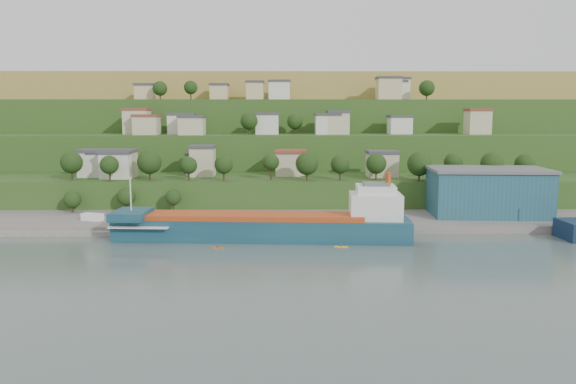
{
  "coord_description": "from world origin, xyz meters",
  "views": [
    {
      "loc": [
        -5.12,
        -119.19,
        28.97
      ],
      "look_at": [
        -3.73,
        15.0,
        10.55
      ],
      "focal_mm": 35.0,
      "sensor_mm": 36.0,
      "label": 1
    }
  ],
  "objects_px": {
    "cargo_ship_near": "(272,227)",
    "warehouse": "(488,191)",
    "kayak_orange": "(218,247)",
    "caravan": "(93,218)"
  },
  "relations": [
    {
      "from": "kayak_orange",
      "to": "caravan",
      "type": "bearing_deg",
      "value": 170.44
    },
    {
      "from": "warehouse",
      "to": "cargo_ship_near",
      "type": "bearing_deg",
      "value": -156.47
    },
    {
      "from": "warehouse",
      "to": "caravan",
      "type": "xyz_separation_m",
      "value": [
        -104.82,
        -7.18,
        -5.92
      ]
    },
    {
      "from": "warehouse",
      "to": "kayak_orange",
      "type": "height_order",
      "value": "warehouse"
    },
    {
      "from": "caravan",
      "to": "warehouse",
      "type": "bearing_deg",
      "value": 25.13
    },
    {
      "from": "cargo_ship_near",
      "to": "caravan",
      "type": "xyz_separation_m",
      "value": [
        -46.55,
        13.58,
        -0.32
      ]
    },
    {
      "from": "cargo_ship_near",
      "to": "kayak_orange",
      "type": "height_order",
      "value": "cargo_ship_near"
    },
    {
      "from": "cargo_ship_near",
      "to": "warehouse",
      "type": "bearing_deg",
      "value": 23.11
    },
    {
      "from": "kayak_orange",
      "to": "warehouse",
      "type": "bearing_deg",
      "value": 46.63
    },
    {
      "from": "cargo_ship_near",
      "to": "warehouse",
      "type": "distance_m",
      "value": 62.11
    }
  ]
}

